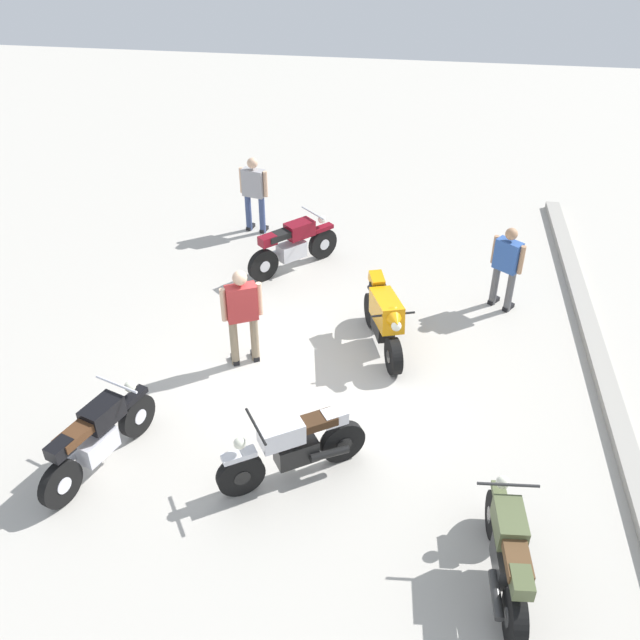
{
  "coord_description": "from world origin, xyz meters",
  "views": [
    {
      "loc": [
        8.43,
        1.4,
        7.0
      ],
      "look_at": [
        -0.56,
        0.08,
        0.75
      ],
      "focal_mm": 38.93,
      "sensor_mm": 36.0,
      "label": 1
    }
  ],
  "objects_px": {
    "motorcycle_maroon_cruiser": "(293,245)",
    "motorcycle_silver_cruiser": "(294,447)",
    "motorcycle_orange_sportbike": "(384,318)",
    "motorcycle_olive_vintage": "(507,553)",
    "motorcycle_black_cruiser": "(98,437)",
    "person_in_gray_shirt": "(254,190)",
    "person_in_red_shirt": "(242,312)",
    "person_in_blue_shirt": "(506,264)"
  },
  "relations": [
    {
      "from": "person_in_gray_shirt",
      "to": "motorcycle_silver_cruiser",
      "type": "bearing_deg",
      "value": -149.59
    },
    {
      "from": "motorcycle_olive_vintage",
      "to": "person_in_red_shirt",
      "type": "relative_size",
      "value": 1.14
    },
    {
      "from": "person_in_gray_shirt",
      "to": "motorcycle_orange_sportbike",
      "type": "bearing_deg",
      "value": -128.01
    },
    {
      "from": "person_in_red_shirt",
      "to": "person_in_gray_shirt",
      "type": "relative_size",
      "value": 1.02
    },
    {
      "from": "motorcycle_maroon_cruiser",
      "to": "person_in_red_shirt",
      "type": "bearing_deg",
      "value": -140.43
    },
    {
      "from": "motorcycle_black_cruiser",
      "to": "motorcycle_orange_sportbike",
      "type": "distance_m",
      "value": 4.83
    },
    {
      "from": "motorcycle_orange_sportbike",
      "to": "person_in_red_shirt",
      "type": "xyz_separation_m",
      "value": [
        0.73,
        -2.19,
        0.39
      ]
    },
    {
      "from": "motorcycle_olive_vintage",
      "to": "person_in_blue_shirt",
      "type": "xyz_separation_m",
      "value": [
        -5.83,
        0.36,
        0.41
      ]
    },
    {
      "from": "motorcycle_olive_vintage",
      "to": "motorcycle_orange_sportbike",
      "type": "height_order",
      "value": "motorcycle_orange_sportbike"
    },
    {
      "from": "motorcycle_black_cruiser",
      "to": "motorcycle_maroon_cruiser",
      "type": "bearing_deg",
      "value": 3.97
    },
    {
      "from": "motorcycle_orange_sportbike",
      "to": "person_in_red_shirt",
      "type": "relative_size",
      "value": 1.12
    },
    {
      "from": "motorcycle_maroon_cruiser",
      "to": "person_in_gray_shirt",
      "type": "bearing_deg",
      "value": 80.35
    },
    {
      "from": "motorcycle_orange_sportbike",
      "to": "motorcycle_maroon_cruiser",
      "type": "distance_m",
      "value": 3.06
    },
    {
      "from": "motorcycle_black_cruiser",
      "to": "motorcycle_maroon_cruiser",
      "type": "relative_size",
      "value": 1.26
    },
    {
      "from": "motorcycle_orange_sportbike",
      "to": "motorcycle_silver_cruiser",
      "type": "xyz_separation_m",
      "value": [
        3.05,
        -0.97,
        -0.07
      ]
    },
    {
      "from": "person_in_blue_shirt",
      "to": "motorcycle_silver_cruiser",
      "type": "bearing_deg",
      "value": -176.33
    },
    {
      "from": "motorcycle_maroon_cruiser",
      "to": "person_in_gray_shirt",
      "type": "relative_size",
      "value": 0.95
    },
    {
      "from": "person_in_blue_shirt",
      "to": "person_in_gray_shirt",
      "type": "relative_size",
      "value": 0.96
    },
    {
      "from": "motorcycle_olive_vintage",
      "to": "motorcycle_orange_sportbike",
      "type": "distance_m",
      "value": 4.61
    },
    {
      "from": "motorcycle_olive_vintage",
      "to": "motorcycle_black_cruiser",
      "type": "distance_m",
      "value": 5.34
    },
    {
      "from": "motorcycle_olive_vintage",
      "to": "motorcycle_silver_cruiser",
      "type": "bearing_deg",
      "value": 60.01
    },
    {
      "from": "motorcycle_maroon_cruiser",
      "to": "person_in_red_shirt",
      "type": "relative_size",
      "value": 0.93
    },
    {
      "from": "person_in_blue_shirt",
      "to": "person_in_red_shirt",
      "type": "xyz_separation_m",
      "value": [
        2.26,
        -4.21,
        0.08
      ]
    },
    {
      "from": "motorcycle_black_cruiser",
      "to": "person_in_gray_shirt",
      "type": "height_order",
      "value": "person_in_gray_shirt"
    },
    {
      "from": "motorcycle_silver_cruiser",
      "to": "motorcycle_maroon_cruiser",
      "type": "bearing_deg",
      "value": -112.4
    },
    {
      "from": "motorcycle_orange_sportbike",
      "to": "motorcycle_silver_cruiser",
      "type": "distance_m",
      "value": 3.2
    },
    {
      "from": "motorcycle_black_cruiser",
      "to": "motorcycle_silver_cruiser",
      "type": "bearing_deg",
      "value": -65.48
    },
    {
      "from": "motorcycle_orange_sportbike",
      "to": "person_in_blue_shirt",
      "type": "height_order",
      "value": "person_in_blue_shirt"
    },
    {
      "from": "motorcycle_black_cruiser",
      "to": "person_in_blue_shirt",
      "type": "height_order",
      "value": "person_in_blue_shirt"
    },
    {
      "from": "motorcycle_black_cruiser",
      "to": "person_in_gray_shirt",
      "type": "bearing_deg",
      "value": 15.83
    },
    {
      "from": "motorcycle_silver_cruiser",
      "to": "person_in_gray_shirt",
      "type": "distance_m",
      "value": 7.22
    },
    {
      "from": "motorcycle_olive_vintage",
      "to": "motorcycle_orange_sportbike",
      "type": "relative_size",
      "value": 1.02
    },
    {
      "from": "motorcycle_olive_vintage",
      "to": "motorcycle_orange_sportbike",
      "type": "xyz_separation_m",
      "value": [
        -4.3,
        -1.67,
        0.11
      ]
    },
    {
      "from": "person_in_red_shirt",
      "to": "person_in_gray_shirt",
      "type": "height_order",
      "value": "person_in_red_shirt"
    },
    {
      "from": "motorcycle_silver_cruiser",
      "to": "person_in_blue_shirt",
      "type": "distance_m",
      "value": 5.49
    },
    {
      "from": "person_in_blue_shirt",
      "to": "motorcycle_olive_vintage",
      "type": "bearing_deg",
      "value": -146.69
    },
    {
      "from": "motorcycle_maroon_cruiser",
      "to": "person_in_red_shirt",
      "type": "distance_m",
      "value": 3.13
    },
    {
      "from": "motorcycle_maroon_cruiser",
      "to": "person_in_gray_shirt",
      "type": "xyz_separation_m",
      "value": [
        -1.49,
        -1.09,
        0.43
      ]
    },
    {
      "from": "person_in_blue_shirt",
      "to": "person_in_gray_shirt",
      "type": "height_order",
      "value": "person_in_gray_shirt"
    },
    {
      "from": "motorcycle_maroon_cruiser",
      "to": "motorcycle_silver_cruiser",
      "type": "distance_m",
      "value": 5.5
    },
    {
      "from": "motorcycle_maroon_cruiser",
      "to": "motorcycle_olive_vintage",
      "type": "bearing_deg",
      "value": -107.51
    },
    {
      "from": "motorcycle_black_cruiser",
      "to": "motorcycle_orange_sportbike",
      "type": "bearing_deg",
      "value": -27.58
    }
  ]
}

